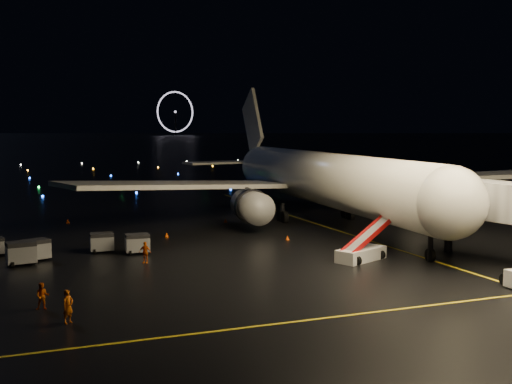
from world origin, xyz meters
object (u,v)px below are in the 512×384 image
Objects in this scene: airliner at (311,149)px; crew_b at (42,296)px; crew_c at (145,252)px; baggage_cart_0 at (138,244)px; belt_loader at (361,241)px; crew_a at (68,307)px; baggage_cart_3 at (21,253)px; baggage_cart_4 at (36,250)px; baggage_cart_1 at (102,243)px.

crew_b is (-31.75, -28.54, -7.49)m from airliner.
baggage_cart_0 is (0.16, 4.08, -0.02)m from crew_c.
airliner is 33.69× the size of crew_c.
crew_a is at bearing 176.25° from belt_loader.
crew_b is 17.15m from baggage_cart_0.
baggage_cart_3 is at bearing 59.66° from crew_a.
baggage_cart_0 is (-16.50, 9.46, -0.80)m from belt_loader.
crew_c is (-23.40, -17.73, -7.44)m from airliner.
baggage_cart_4 is at bearing 40.82° from baggage_cart_3.
airliner is at bearing 49.77° from belt_loader.
airliner is 43.35m from crew_b.
belt_loader reaches higher than baggage_cart_0.
crew_c is at bearing -25.25° from baggage_cart_3.
airliner reaches higher than baggage_cart_1.
baggage_cart_1 reaches higher than crew_b.
baggage_cart_0 is at bearing 126.21° from belt_loader.
crew_b is 0.95× the size of crew_c.
crew_c is at bearing -139.23° from airliner.
baggage_cart_3 reaches higher than baggage_cart_1.
baggage_cart_3 is (-9.29, 2.84, 0.06)m from crew_c.
baggage_cart_0 is (7.32, 18.23, -0.11)m from crew_a.
baggage_cart_1 is at bearing 151.47° from baggage_cart_0.
crew_b is at bearing -94.34° from baggage_cart_3.
belt_loader reaches higher than baggage_cart_3.
baggage_cart_0 is 3.28m from baggage_cart_1.
belt_loader is 22.31m from baggage_cart_1.
crew_b is (-25.02, -5.43, -0.83)m from belt_loader.
crew_a is at bearing -108.67° from baggage_cart_4.
belt_loader is at bearing -26.43° from baggage_cart_0.
baggage_cart_3 is at bearing -151.89° from airliner.
crew_a reaches higher than crew_c.
baggage_cart_3 reaches higher than baggage_cart_0.
belt_loader is 3.31× the size of baggage_cart_4.
belt_loader reaches higher than crew_b.
belt_loader is at bearing -102.63° from airliner.
baggage_cart_0 is 9.53m from baggage_cart_3.
crew_a reaches higher than baggage_cart_4.
belt_loader is 25.61m from crew_b.
crew_a is 17.13m from baggage_cart_3.
crew_a reaches higher than crew_b.
baggage_cart_1 is at bearing -151.77° from airliner.
baggage_cart_0 is 0.92× the size of baggage_cart_3.
belt_loader is 17.52m from crew_c.
crew_c is 0.88× the size of baggage_cart_1.
crew_b is 14.98m from baggage_cart_4.
belt_loader is at bearing 22.37° from crew_b.
baggage_cart_4 is at bearing 134.96° from belt_loader.
belt_loader is 3.56× the size of crew_a.
baggage_cart_0 is at bearing -145.94° from airliner.
crew_b is 13.67m from crew_c.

